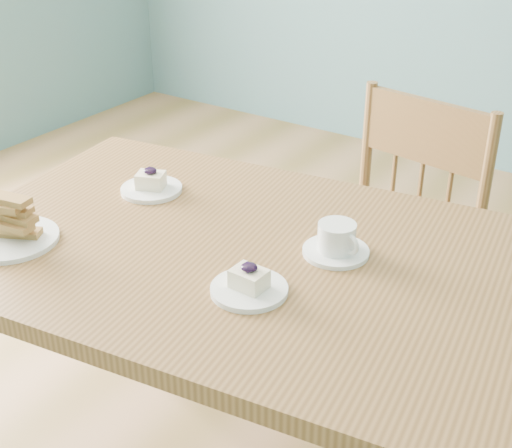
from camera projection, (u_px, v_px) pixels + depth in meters
The scene contains 6 objects.
dining_table at pixel (277, 288), 1.55m from camera, with size 1.58×1.04×0.79m.
dining_chair at pixel (388, 260), 2.10m from camera, with size 0.49×0.48×0.95m.
cheesecake_plate_near at pixel (249, 285), 1.39m from camera, with size 0.15×0.15×0.06m.
cheesecake_plate_far at pixel (151, 185), 1.79m from camera, with size 0.15×0.15×0.06m.
coffee_cup at pixel (337, 241), 1.51m from camera, with size 0.14×0.14×0.07m.
biscotti_plate at pixel (8, 226), 1.55m from camera, with size 0.21×0.21×0.11m.
Camera 1 is at (0.87, -1.19, 1.57)m, focal length 50.00 mm.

